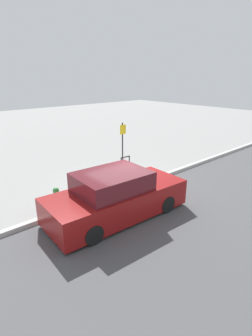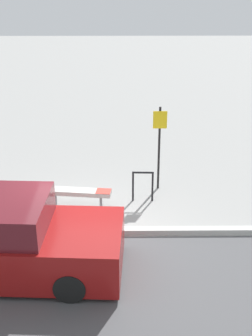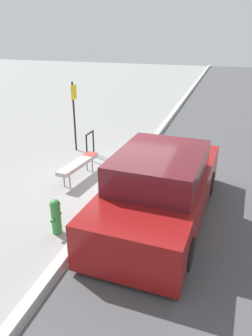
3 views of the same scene
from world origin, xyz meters
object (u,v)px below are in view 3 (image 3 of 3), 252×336
Objects in this scene: fire_hydrant at (56,215)px; parked_car_near at (160,189)px; bike_rack at (90,142)px; bench at (79,164)px; sign_post at (74,110)px.

fire_hydrant is 0.16× the size of parked_car_near.
bench is at bearing -167.51° from bike_rack.
bench is at bearing -152.61° from sign_post.
sign_post is (0.45, 0.72, 0.88)m from bike_rack.
sign_post reaches higher than bench.
fire_hydrant is (-4.16, -1.05, -0.09)m from bike_rack.
bench is 2.53m from sign_post.
bench is 0.35× the size of parked_car_near.
parked_car_near is at bearing -135.26° from bike_rack.
sign_post is 0.47× the size of parked_car_near.
parked_car_near is (1.21, -1.88, 0.30)m from fire_hydrant.
parked_car_near reaches higher than bike_rack.
bike_rack is 4.16m from parked_car_near.
bike_rack reaches higher than bench.
sign_post is 5.03m from fire_hydrant.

